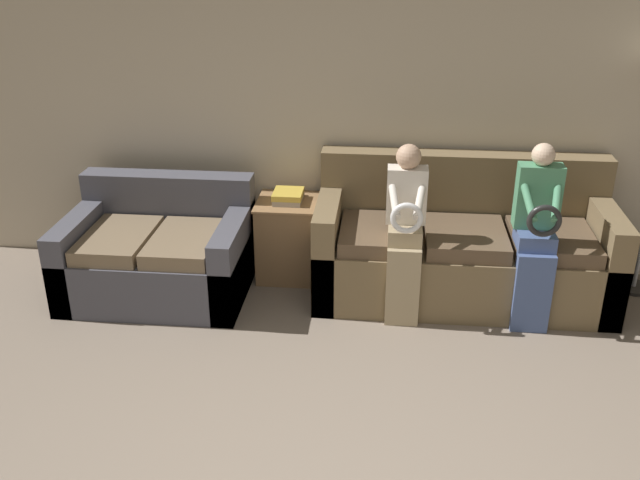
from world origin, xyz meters
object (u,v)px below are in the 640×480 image
object	(u,v)px
couch_main	(462,250)
child_left_seated	(405,226)
child_right_seated	(536,231)
book_stack	(288,196)
couch_side	(159,254)
side_shelf	(288,237)

from	to	relation	value
couch_main	child_left_seated	xyz separation A→B (m)	(-0.43, -0.37, 0.33)
child_right_seated	child_left_seated	bearing A→B (deg)	-179.95
child_left_seated	child_right_seated	world-z (taller)	child_right_seated
couch_main	child_left_seated	distance (m)	0.66
couch_main	book_stack	size ratio (longest dim) A/B	7.74
couch_main	child_right_seated	distance (m)	0.66
child_left_seated	book_stack	distance (m)	1.02
child_right_seated	couch_main	bearing A→B (deg)	139.25
couch_side	side_shelf	bearing A→B (deg)	20.87
couch_side	side_shelf	xyz separation A→B (m)	(0.91, 0.35, 0.02)
couch_main	child_left_seated	size ratio (longest dim) A/B	1.73
couch_main	side_shelf	world-z (taller)	couch_main
couch_main	couch_side	size ratio (longest dim) A/B	1.62
couch_main	side_shelf	size ratio (longest dim) A/B	3.43
child_right_seated	side_shelf	bearing A→B (deg)	162.79
couch_side	child_right_seated	bearing A→B (deg)	-4.15
couch_main	child_right_seated	world-z (taller)	child_right_seated
book_stack	child_left_seated	bearing A→B (deg)	-31.73
couch_side	book_stack	distance (m)	1.05
child_right_seated	book_stack	bearing A→B (deg)	162.75
couch_main	book_stack	distance (m)	1.35
child_right_seated	book_stack	world-z (taller)	child_right_seated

